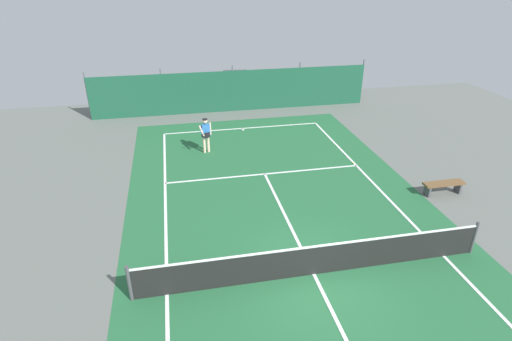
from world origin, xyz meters
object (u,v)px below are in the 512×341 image
Objects in this scene: tennis_net at (315,260)px; tennis_ball_near_player at (353,163)px; courtside_bench at (444,185)px; tennis_player at (206,133)px; parked_car at (236,86)px; tennis_ball_midcourt at (203,128)px.

tennis_ball_near_player is (4.06, 6.62, -0.48)m from tennis_net.
courtside_bench is at bearing 28.53° from tennis_net.
tennis_player is at bearing 145.93° from courtside_bench.
tennis_net is 9.43m from tennis_player.
courtside_bench is (5.77, -13.93, -0.46)m from parked_car.
tennis_ball_near_player is (6.23, -2.54, -0.93)m from tennis_player.
tennis_player is 3.28m from tennis_ball_midcourt.
tennis_player is 6.79m from tennis_ball_near_player.
tennis_player reaches higher than tennis_ball_midcourt.
tennis_ball_midcourt is at bearing 67.56° from parked_car.
parked_car is 2.71× the size of courtside_bench.
tennis_net is 12.49m from tennis_ball_midcourt.
parked_car is 15.08m from courtside_bench.
tennis_net is at bearing 87.18° from tennis_player.
tennis_ball_midcourt is 5.74m from parked_car.
tennis_ball_near_player is 0.02× the size of parked_car.
parked_car is (2.60, 5.05, 0.81)m from tennis_ball_midcourt.
tennis_ball_midcourt is (-6.12, 5.69, 0.00)m from tennis_ball_near_player.
courtside_bench is (8.37, -8.88, 0.34)m from tennis_ball_midcourt.
tennis_ball_near_player is at bearing -42.90° from tennis_ball_midcourt.
tennis_ball_near_player is at bearing 141.66° from tennis_player.
courtside_bench is at bearing -54.83° from tennis_ball_near_player.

